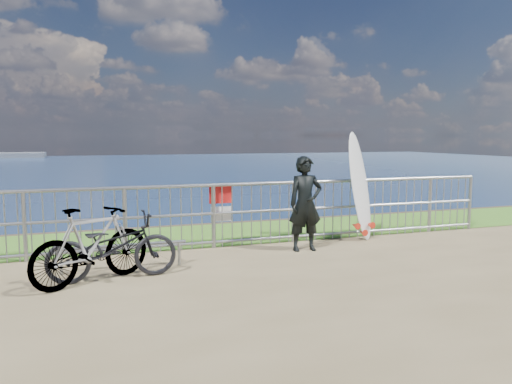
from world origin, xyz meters
name	(u,v)px	position (x,y,z in m)	size (l,w,h in m)	color
grass_strip	(225,234)	(0.00, 2.70, 0.01)	(120.00, 120.00, 0.00)	#3D7A21
railing	(242,213)	(0.01, 1.60, 0.58)	(10.06, 0.10, 1.13)	gray
surfer	(305,204)	(0.92, 0.91, 0.80)	(0.59, 0.38, 1.61)	black
surfboard	(360,190)	(2.28, 1.44, 0.94)	(0.69, 0.66, 2.04)	white
bicycle_near	(113,247)	(-2.27, 0.15, 0.45)	(0.60, 1.73, 0.91)	black
bicycle_far	(92,245)	(-2.54, 0.07, 0.51)	(0.48, 1.71, 1.03)	black
bike_rack	(122,248)	(-2.12, 0.62, 0.32)	(1.86, 0.05, 0.39)	gray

